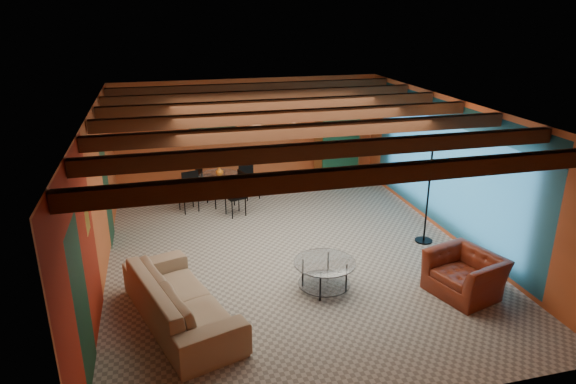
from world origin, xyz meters
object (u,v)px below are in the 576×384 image
object	(u,v)px
potted_plant	(339,102)
floor_lamp	(428,192)
armchair	(465,274)
sofa	(181,299)
vase	(219,160)
coffee_table	(324,275)
armoire	(337,147)
dining_table	(220,184)

from	to	relation	value
potted_plant	floor_lamp	bearing A→B (deg)	-83.29
armchair	potted_plant	world-z (taller)	potted_plant
sofa	vase	distance (m)	4.73
coffee_table	potted_plant	bearing A→B (deg)	68.42
vase	armoire	bearing A→B (deg)	15.20
floor_lamp	sofa	bearing A→B (deg)	-161.81
potted_plant	vase	distance (m)	3.39
armoire	floor_lamp	size ratio (longest dim) A/B	0.90
armchair	potted_plant	size ratio (longest dim) A/B	2.28
coffee_table	armchair	bearing A→B (deg)	-17.48
floor_lamp	vase	size ratio (longest dim) A/B	11.11
sofa	vase	xyz separation A→B (m)	(1.15, 4.53, 0.71)
sofa	floor_lamp	xyz separation A→B (m)	(4.73, 1.55, 0.66)
dining_table	potted_plant	bearing A→B (deg)	15.20
dining_table	floor_lamp	size ratio (longest dim) A/B	0.92
armchair	vase	size ratio (longest dim) A/B	5.66
coffee_table	potted_plant	xyz separation A→B (m)	(2.00, 5.05, 1.83)
armchair	vase	bearing A→B (deg)	-163.28
floor_lamp	potted_plant	xyz separation A→B (m)	(-0.45, 3.83, 1.06)
dining_table	coffee_table	bearing A→B (deg)	-75.03
coffee_table	armoire	size ratio (longest dim) A/B	0.54
armchair	dining_table	distance (m)	5.85
coffee_table	floor_lamp	world-z (taller)	floor_lamp
dining_table	vase	distance (m)	0.58
armoire	potted_plant	world-z (taller)	potted_plant
sofa	armoire	bearing A→B (deg)	-55.85
armoire	floor_lamp	world-z (taller)	floor_lamp
vase	floor_lamp	bearing A→B (deg)	-39.81
armoire	floor_lamp	bearing A→B (deg)	-99.40
armoire	armchair	bearing A→B (deg)	-104.99
sofa	armchair	distance (m)	4.40
sofa	floor_lamp	bearing A→B (deg)	-89.19
coffee_table	dining_table	world-z (taller)	dining_table
sofa	armoire	size ratio (longest dim) A/B	1.36
dining_table	armoire	bearing A→B (deg)	15.20
potted_plant	dining_table	bearing A→B (deg)	-164.80
sofa	potted_plant	size ratio (longest dim) A/B	5.48
sofa	dining_table	xyz separation A→B (m)	(1.15, 4.53, 0.12)
sofa	potted_plant	distance (m)	7.08
armoire	sofa	bearing A→B (deg)	-144.58
armchair	coffee_table	xyz separation A→B (m)	(-2.11, 0.66, -0.09)
coffee_table	dining_table	size ratio (longest dim) A/B	0.53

